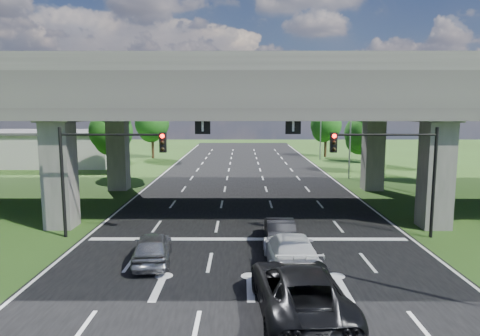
{
  "coord_description": "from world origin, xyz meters",
  "views": [
    {
      "loc": [
        -0.36,
        -18.67,
        6.94
      ],
      "look_at": [
        -0.44,
        6.94,
        3.41
      ],
      "focal_mm": 32.0,
      "sensor_mm": 36.0,
      "label": 1
    }
  ],
  "objects_px": {
    "signal_right": "(395,161)",
    "streetlight_beyond": "(318,117)",
    "signal_left": "(102,161)",
    "car_dark": "(279,230)",
    "car_silver": "(152,248)",
    "car_white": "(291,251)",
    "car_trailing": "(299,290)",
    "streetlight_far": "(347,120)"
  },
  "relations": [
    {
      "from": "car_trailing",
      "to": "streetlight_beyond",
      "type": "bearing_deg",
      "value": -104.63
    },
    {
      "from": "signal_right",
      "to": "car_trailing",
      "type": "distance_m",
      "value": 11.35
    },
    {
      "from": "signal_right",
      "to": "car_white",
      "type": "distance_m",
      "value": 8.33
    },
    {
      "from": "streetlight_beyond",
      "to": "car_white",
      "type": "height_order",
      "value": "streetlight_beyond"
    },
    {
      "from": "signal_right",
      "to": "car_silver",
      "type": "xyz_separation_m",
      "value": [
        -12.21,
        -3.99,
        -3.46
      ]
    },
    {
      "from": "streetlight_far",
      "to": "car_silver",
      "type": "height_order",
      "value": "streetlight_far"
    },
    {
      "from": "signal_right",
      "to": "car_silver",
      "type": "distance_m",
      "value": 13.3
    },
    {
      "from": "streetlight_beyond",
      "to": "car_silver",
      "type": "bearing_deg",
      "value": -109.88
    },
    {
      "from": "signal_left",
      "to": "car_dark",
      "type": "bearing_deg",
      "value": -5.7
    },
    {
      "from": "signal_right",
      "to": "car_dark",
      "type": "relative_size",
      "value": 1.49
    },
    {
      "from": "streetlight_far",
      "to": "car_silver",
      "type": "distance_m",
      "value": 28.53
    },
    {
      "from": "streetlight_far",
      "to": "car_white",
      "type": "xyz_separation_m",
      "value": [
        -8.3,
        -24.7,
        -5.04
      ]
    },
    {
      "from": "signal_right",
      "to": "streetlight_far",
      "type": "distance_m",
      "value": 20.25
    },
    {
      "from": "signal_right",
      "to": "streetlight_beyond",
      "type": "height_order",
      "value": "streetlight_beyond"
    },
    {
      "from": "streetlight_beyond",
      "to": "signal_right",
      "type": "bearing_deg",
      "value": -93.61
    },
    {
      "from": "signal_left",
      "to": "streetlight_beyond",
      "type": "height_order",
      "value": "streetlight_beyond"
    },
    {
      "from": "car_dark",
      "to": "car_trailing",
      "type": "bearing_deg",
      "value": 89.75
    },
    {
      "from": "signal_left",
      "to": "car_dark",
      "type": "xyz_separation_m",
      "value": [
        9.45,
        -0.94,
        -3.49
      ]
    },
    {
      "from": "car_white",
      "to": "car_trailing",
      "type": "bearing_deg",
      "value": 86.0
    },
    {
      "from": "signal_left",
      "to": "car_trailing",
      "type": "xyz_separation_m",
      "value": [
        9.42,
        -8.9,
        -3.3
      ]
    },
    {
      "from": "car_white",
      "to": "car_trailing",
      "type": "xyz_separation_m",
      "value": [
        -0.21,
        -4.25,
        0.08
      ]
    },
    {
      "from": "signal_right",
      "to": "signal_left",
      "type": "height_order",
      "value": "same"
    },
    {
      "from": "signal_right",
      "to": "streetlight_far",
      "type": "xyz_separation_m",
      "value": [
        2.27,
        20.06,
        1.66
      ]
    },
    {
      "from": "streetlight_far",
      "to": "car_dark",
      "type": "distance_m",
      "value": 23.22
    },
    {
      "from": "car_dark",
      "to": "car_trailing",
      "type": "height_order",
      "value": "car_trailing"
    },
    {
      "from": "streetlight_far",
      "to": "car_trailing",
      "type": "bearing_deg",
      "value": -106.37
    },
    {
      "from": "streetlight_beyond",
      "to": "streetlight_far",
      "type": "bearing_deg",
      "value": -90.0
    },
    {
      "from": "signal_right",
      "to": "car_white",
      "type": "bearing_deg",
      "value": -142.36
    },
    {
      "from": "signal_left",
      "to": "streetlight_far",
      "type": "relative_size",
      "value": 0.6
    },
    {
      "from": "car_dark",
      "to": "car_silver",
      "type": "bearing_deg",
      "value": 26.87
    },
    {
      "from": "car_silver",
      "to": "signal_right",
      "type": "bearing_deg",
      "value": -169.12
    },
    {
      "from": "signal_left",
      "to": "streetlight_beyond",
      "type": "bearing_deg",
      "value": 63.57
    },
    {
      "from": "streetlight_beyond",
      "to": "car_dark",
      "type": "height_order",
      "value": "streetlight_beyond"
    },
    {
      "from": "signal_right",
      "to": "signal_left",
      "type": "bearing_deg",
      "value": 180.0
    },
    {
      "from": "streetlight_far",
      "to": "signal_right",
      "type": "bearing_deg",
      "value": -96.47
    },
    {
      "from": "signal_right",
      "to": "streetlight_far",
      "type": "bearing_deg",
      "value": 83.53
    },
    {
      "from": "signal_right",
      "to": "car_trailing",
      "type": "relative_size",
      "value": 0.98
    },
    {
      "from": "car_silver",
      "to": "car_dark",
      "type": "relative_size",
      "value": 1.02
    },
    {
      "from": "signal_right",
      "to": "car_white",
      "type": "xyz_separation_m",
      "value": [
        -6.02,
        -4.65,
        -3.38
      ]
    },
    {
      "from": "car_white",
      "to": "car_trailing",
      "type": "height_order",
      "value": "car_trailing"
    },
    {
      "from": "signal_right",
      "to": "car_white",
      "type": "height_order",
      "value": "signal_right"
    },
    {
      "from": "car_silver",
      "to": "car_dark",
      "type": "distance_m",
      "value": 6.74
    }
  ]
}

